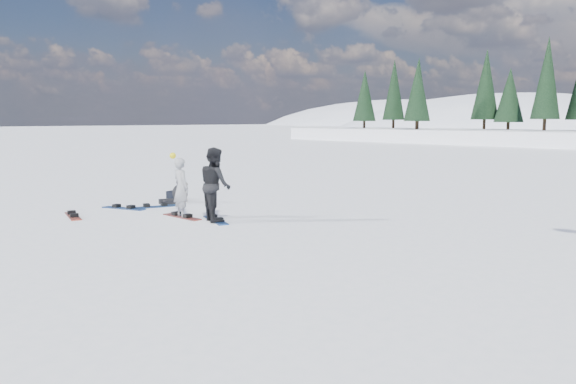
{
  "coord_description": "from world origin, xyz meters",
  "views": [
    {
      "loc": [
        12.07,
        -7.6,
        2.78
      ],
      "look_at": [
        2.78,
        1.35,
        1.1
      ],
      "focal_mm": 35.0,
      "sensor_mm": 36.0,
      "label": 1
    }
  ],
  "objects_px": {
    "seated_rider": "(179,194)",
    "snowboard_loose_c": "(124,208)",
    "snowboard_loose_b": "(73,216)",
    "gear_bag": "(174,195)",
    "snowboard_loose_a": "(155,207)",
    "snowboarder_man": "(215,184)",
    "snowboarder_woman": "(181,187)"
  },
  "relations": [
    {
      "from": "snowboarder_woman",
      "to": "snowboarder_man",
      "type": "bearing_deg",
      "value": -153.88
    },
    {
      "from": "snowboard_loose_c",
      "to": "gear_bag",
      "type": "bearing_deg",
      "value": 83.06
    },
    {
      "from": "snowboard_loose_a",
      "to": "snowboarder_man",
      "type": "bearing_deg",
      "value": -73.94
    },
    {
      "from": "seated_rider",
      "to": "snowboard_loose_c",
      "type": "xyz_separation_m",
      "value": [
        -0.09,
        -1.96,
        -0.29
      ]
    },
    {
      "from": "gear_bag",
      "to": "snowboard_loose_b",
      "type": "bearing_deg",
      "value": -77.4
    },
    {
      "from": "snowboard_loose_b",
      "to": "snowboard_loose_c",
      "type": "xyz_separation_m",
      "value": [
        -0.27,
        1.73,
        0.0
      ]
    },
    {
      "from": "seated_rider",
      "to": "snowboard_loose_b",
      "type": "xyz_separation_m",
      "value": [
        0.18,
        -3.69,
        -0.29
      ]
    },
    {
      "from": "snowboarder_woman",
      "to": "gear_bag",
      "type": "height_order",
      "value": "snowboarder_woman"
    },
    {
      "from": "snowboard_loose_c",
      "to": "snowboard_loose_a",
      "type": "bearing_deg",
      "value": 43.34
    },
    {
      "from": "snowboarder_woman",
      "to": "snowboard_loose_a",
      "type": "relative_size",
      "value": 1.23
    },
    {
      "from": "snowboarder_man",
      "to": "gear_bag",
      "type": "xyz_separation_m",
      "value": [
        -4.27,
        1.38,
        -0.86
      ]
    },
    {
      "from": "seated_rider",
      "to": "snowboard_loose_b",
      "type": "distance_m",
      "value": 3.7
    },
    {
      "from": "gear_bag",
      "to": "snowboard_loose_b",
      "type": "relative_size",
      "value": 0.3
    },
    {
      "from": "snowboarder_woman",
      "to": "seated_rider",
      "type": "xyz_separation_m",
      "value": [
        -2.47,
        1.51,
        -0.55
      ]
    },
    {
      "from": "seated_rider",
      "to": "snowboard_loose_c",
      "type": "height_order",
      "value": "seated_rider"
    },
    {
      "from": "snowboarder_man",
      "to": "gear_bag",
      "type": "distance_m",
      "value": 4.57
    },
    {
      "from": "gear_bag",
      "to": "snowboard_loose_a",
      "type": "xyz_separation_m",
      "value": [
        1.01,
        -1.33,
        -0.14
      ]
    },
    {
      "from": "gear_bag",
      "to": "snowboard_loose_c",
      "type": "height_order",
      "value": "gear_bag"
    },
    {
      "from": "snowboarder_woman",
      "to": "snowboard_loose_a",
      "type": "distance_m",
      "value": 2.36
    },
    {
      "from": "gear_bag",
      "to": "snowboard_loose_b",
      "type": "xyz_separation_m",
      "value": [
        0.88,
        -3.94,
        -0.14
      ]
    },
    {
      "from": "snowboarder_man",
      "to": "snowboard_loose_b",
      "type": "height_order",
      "value": "snowboarder_man"
    },
    {
      "from": "snowboarder_woman",
      "to": "seated_rider",
      "type": "height_order",
      "value": "snowboarder_woman"
    },
    {
      "from": "snowboarder_man",
      "to": "snowboard_loose_b",
      "type": "xyz_separation_m",
      "value": [
        -3.39,
        -2.55,
        -1.0
      ]
    },
    {
      "from": "snowboarder_woman",
      "to": "gear_bag",
      "type": "relative_size",
      "value": 4.1
    },
    {
      "from": "gear_bag",
      "to": "snowboard_loose_b",
      "type": "height_order",
      "value": "gear_bag"
    },
    {
      "from": "snowboarder_man",
      "to": "snowboard_loose_c",
      "type": "distance_m",
      "value": 3.89
    },
    {
      "from": "seated_rider",
      "to": "snowboard_loose_b",
      "type": "height_order",
      "value": "seated_rider"
    },
    {
      "from": "seated_rider",
      "to": "gear_bag",
      "type": "height_order",
      "value": "seated_rider"
    },
    {
      "from": "snowboarder_man",
      "to": "snowboard_loose_c",
      "type": "height_order",
      "value": "snowboarder_man"
    },
    {
      "from": "snowboarder_man",
      "to": "seated_rider",
      "type": "xyz_separation_m",
      "value": [
        -3.57,
        1.13,
        -0.7
      ]
    },
    {
      "from": "seated_rider",
      "to": "snowboard_loose_a",
      "type": "height_order",
      "value": "seated_rider"
    },
    {
      "from": "snowboarder_man",
      "to": "snowboard_loose_b",
      "type": "bearing_deg",
      "value": 56.31
    }
  ]
}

